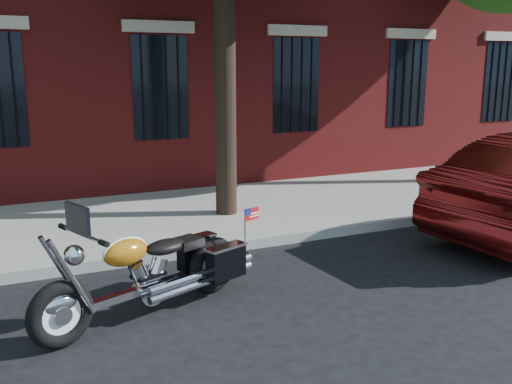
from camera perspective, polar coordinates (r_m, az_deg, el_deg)
name	(u,v)px	position (r m, az deg, el deg)	size (l,w,h in m)	color
ground	(276,282)	(7.17, 1.96, -9.01)	(120.00, 120.00, 0.00)	black
curb	(233,245)	(8.32, -2.29, -5.35)	(40.00, 0.16, 0.15)	gray
sidewalk	(192,215)	(10.02, -6.38, -2.31)	(40.00, 3.60, 0.15)	gray
motorcycle	(156,273)	(6.25, -10.00, -8.01)	(2.66, 1.34, 1.36)	black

